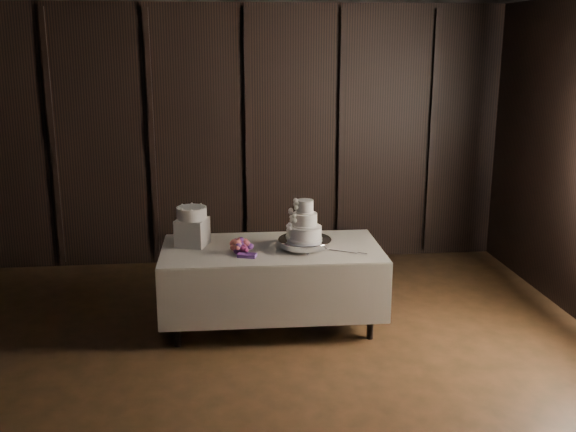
{
  "coord_description": "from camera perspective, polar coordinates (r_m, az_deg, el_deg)",
  "views": [
    {
      "loc": [
        -0.39,
        -4.31,
        2.57
      ],
      "look_at": [
        0.25,
        1.51,
        1.05
      ],
      "focal_mm": 42.0,
      "sensor_mm": 36.0,
      "label": 1
    }
  ],
  "objects": [
    {
      "name": "bouquet",
      "position": [
        5.95,
        -4.03,
        -2.63
      ],
      "size": [
        0.36,
        0.43,
        0.17
      ],
      "primitive_type": null,
      "rotation": [
        0.0,
        0.0,
        -0.31
      ],
      "color": "#BA505A",
      "rests_on": "display_table"
    },
    {
      "name": "cake_stand",
      "position": [
        6.07,
        1.42,
        -2.38
      ],
      "size": [
        0.62,
        0.62,
        0.09
      ],
      "primitive_type": "cylinder",
      "rotation": [
        0.0,
        0.0,
        0.35
      ],
      "color": "silver",
      "rests_on": "display_table"
    },
    {
      "name": "wedding_cake",
      "position": [
        6.0,
        1.2,
        -0.71
      ],
      "size": [
        0.35,
        0.3,
        0.36
      ],
      "rotation": [
        0.0,
        0.0,
        0.29
      ],
      "color": "white",
      "rests_on": "cake_stand"
    },
    {
      "name": "box_pedestal",
      "position": [
        6.21,
        -8.11,
        -1.35
      ],
      "size": [
        0.33,
        0.33,
        0.25
      ],
      "primitive_type": "cube",
      "rotation": [
        0.0,
        0.0,
        -0.34
      ],
      "color": "white",
      "rests_on": "display_table"
    },
    {
      "name": "cake_knife",
      "position": [
        6.0,
        4.62,
        -3.02
      ],
      "size": [
        0.33,
        0.21,
        0.01
      ],
      "primitive_type": "cube",
      "rotation": [
        0.0,
        0.0,
        -0.53
      ],
      "color": "silver",
      "rests_on": "display_table"
    },
    {
      "name": "display_table",
      "position": [
        6.23,
        -1.38,
        -5.68
      ],
      "size": [
        2.01,
        1.08,
        0.76
      ],
      "rotation": [
        0.0,
        0.0,
        -0.02
      ],
      "color": "#F0E3CF",
      "rests_on": "ground"
    },
    {
      "name": "small_cake",
      "position": [
        6.17,
        -8.16,
        0.25
      ],
      "size": [
        0.32,
        0.32,
        0.11
      ],
      "primitive_type": "cylinder",
      "rotation": [
        0.0,
        0.0,
        0.19
      ],
      "color": "white",
      "rests_on": "box_pedestal"
    },
    {
      "name": "room",
      "position": [
        4.46,
        -1.1,
        0.67
      ],
      "size": [
        6.08,
        7.08,
        3.08
      ],
      "color": "black",
      "rests_on": "ground"
    }
  ]
}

